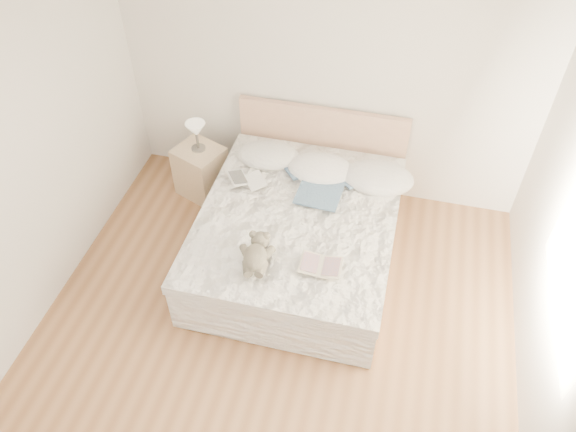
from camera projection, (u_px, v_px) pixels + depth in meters
The scene contains 13 objects.
floor at pixel (266, 358), 4.62m from camera, with size 4.00×4.50×0.00m, color brown.
ceiling at pixel (250, 65), 2.70m from camera, with size 4.00×4.50×0.00m, color silver.
wall_back at pixel (327, 73), 5.20m from camera, with size 4.00×0.02×2.70m, color silver.
bed at pixel (299, 231), 5.22m from camera, with size 1.72×2.14×1.00m.
nightstand at pixel (201, 171), 5.86m from camera, with size 0.45×0.40×0.56m, color tan.
table_lamp at pixel (196, 131), 5.51m from camera, with size 0.25×0.25×0.31m.
pillow_left at pixel (268, 155), 5.47m from camera, with size 0.61×0.43×0.18m, color silver.
pillow_middle at pixel (321, 169), 5.33m from camera, with size 0.63×0.44×0.19m, color white.
pillow_right at pixel (378, 178), 5.24m from camera, with size 0.67×0.47×0.20m, color white.
blouse at pixel (322, 186), 5.17m from camera, with size 0.62×0.67×0.02m, color #375270, non-canonical shape.
photo_book at pixel (247, 180), 5.23m from camera, with size 0.34×0.24×0.03m, color white.
childrens_book at pixel (321, 266), 4.50m from camera, with size 0.35×0.24×0.02m, color beige.
teddy_bear at pixel (255, 263), 4.49m from camera, with size 0.25×0.36×0.19m, color #605949, non-canonical shape.
Camera 1 is at (0.76, -2.31, 4.11)m, focal length 35.00 mm.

